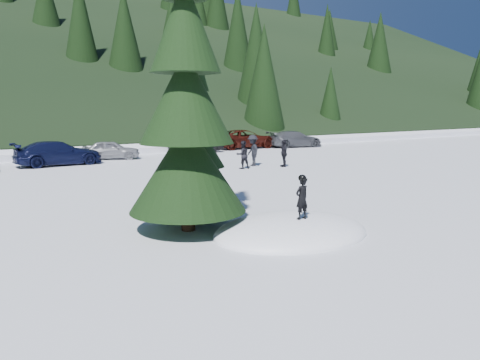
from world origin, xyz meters
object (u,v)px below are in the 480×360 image
car_7 (295,139)px  adult_1 (284,153)px  spruce_tall (186,110)px  car_4 (111,150)px  car_6 (244,139)px  adult_0 (243,155)px  adult_2 (253,150)px  child_skier (302,198)px  car_5 (196,144)px  spruce_short (196,149)px  car_3 (58,153)px

car_7 → adult_1: bearing=148.6°
spruce_tall → car_7: spruce_tall is taller
car_4 → car_7: car_7 is taller
car_6 → spruce_tall: bearing=143.2°
adult_0 → adult_2: adult_2 is taller
child_skier → car_5: 22.73m
car_4 → adult_0: bearing=-129.9°
adult_2 → car_5: 8.54m
spruce_tall → spruce_short: size_ratio=1.60×
adult_2 → car_4: size_ratio=0.50×
adult_0 → adult_1: bearing=176.2°
spruce_tall → adult_0: (8.25, 9.92, -2.56)m
adult_1 → car_6: adult_1 is taller
adult_2 → car_7: 12.88m
adult_2 → car_5: size_ratio=0.46×
spruce_tall → car_5: 21.81m
adult_2 → spruce_tall: bearing=-29.3°
car_5 → child_skier: bearing=161.8°
car_4 → spruce_tall: bearing=-169.9°
car_4 → car_6: size_ratio=0.66×
car_4 → car_5: (6.54, 0.78, 0.03)m
car_7 → adult_0: bearing=139.8°
adult_1 → car_3: (-10.57, 7.59, -0.06)m
car_4 → car_5: 6.58m
spruce_tall → adult_1: (10.65, 9.37, -2.56)m
adult_2 → car_6: size_ratio=0.33×
spruce_short → car_3: 15.65m
car_3 → car_4: bearing=-71.3°
spruce_tall → car_6: 25.41m
spruce_short → car_5: spruce_short is taller
car_6 → car_5: bearing=103.0°
spruce_tall → adult_1: 14.42m
car_5 → spruce_short: bearing=154.9°
adult_1 → spruce_short: bearing=-29.6°
car_4 → car_7: 15.64m
adult_1 → car_4: adult_1 is taller
car_3 → car_7: car_3 is taller
car_6 → car_7: car_6 is taller
spruce_short → adult_0: size_ratio=3.51×
spruce_short → car_3: bearing=93.4°
child_skier → car_4: bearing=-98.8°
adult_2 → car_6: 11.23m
adult_0 → adult_1: 2.47m
car_3 → car_5: bearing=-80.6°
car_3 → spruce_tall: bearing=177.0°
adult_1 → car_6: (4.45, 10.90, -0.01)m
spruce_short → car_7: bearing=43.8°
car_4 → car_5: car_5 is taller
child_skier → car_6: size_ratio=0.20×
spruce_short → adult_0: bearing=49.6°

